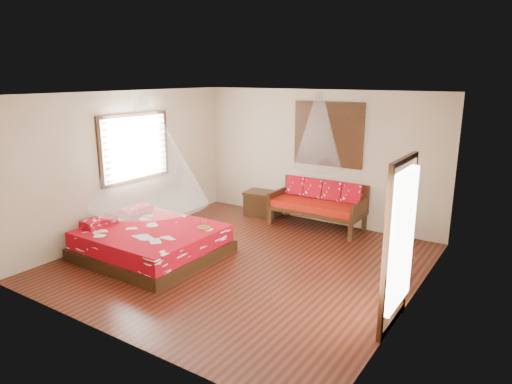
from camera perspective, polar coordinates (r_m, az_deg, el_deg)
room at (r=7.42m, az=-1.65°, el=1.30°), size 5.54×5.54×2.84m
bed at (r=8.24m, az=-12.99°, el=-6.06°), size 2.23×2.02×0.65m
daybed at (r=9.53m, az=7.85°, el=-1.30°), size 1.92×0.85×0.97m
storage_chest at (r=10.30m, az=0.88°, el=-1.41°), size 0.85×0.67×0.54m
shutter_panel at (r=9.55m, az=8.99°, el=7.14°), size 1.52×0.06×1.32m
window_left at (r=9.29m, az=-14.85°, el=5.38°), size 0.10×1.74×1.34m
glazed_door at (r=5.86m, az=17.25°, el=-6.36°), size 0.08×1.02×2.16m
wine_tray at (r=7.97m, az=-6.58°, el=-4.21°), size 0.24×0.24×0.19m
mosquito_net_main at (r=7.82m, az=-13.54°, el=4.95°), size 2.00×2.00×1.80m
mosquito_net_daybed at (r=9.12m, az=7.79°, el=7.47°), size 0.98×0.98×1.50m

